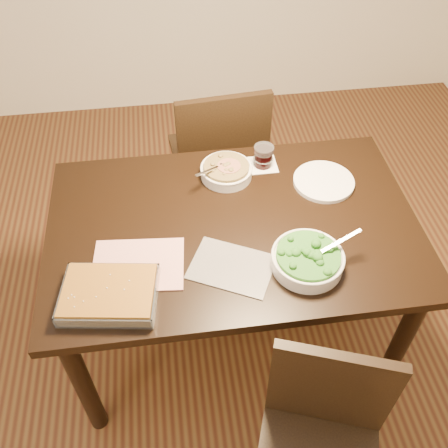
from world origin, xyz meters
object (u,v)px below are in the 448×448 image
at_px(chair_near, 321,439).
at_px(chair_far, 219,156).
at_px(baking_dish, 109,294).
at_px(dinner_plate, 324,182).
at_px(table, 233,240).
at_px(stew_bowl, 226,170).
at_px(wine_tumbler, 263,156).
at_px(broccoli_bowl, 308,259).

distance_m(chair_near, chair_far, 1.42).
bearing_deg(baking_dish, chair_far, 71.86).
bearing_deg(dinner_plate, table, -156.26).
xyz_separation_m(chair_near, chair_far, (-0.15, 1.42, 0.06)).
bearing_deg(stew_bowl, baking_dish, -129.81).
distance_m(baking_dish, chair_far, 1.12).
bearing_deg(baking_dish, wine_tumbler, 52.31).
bearing_deg(broccoli_bowl, stew_bowl, 112.76).
height_order(wine_tumbler, dinner_plate, wine_tumbler).
xyz_separation_m(table, stew_bowl, (0.01, 0.27, 0.13)).
height_order(table, stew_bowl, stew_bowl).
bearing_deg(table, chair_near, -75.82).
relative_size(broccoli_bowl, chair_far, 0.31).
distance_m(stew_bowl, wine_tumbler, 0.17).
bearing_deg(broccoli_bowl, table, 133.66).
bearing_deg(table, baking_dish, -147.91).
distance_m(table, chair_near, 0.77).
xyz_separation_m(baking_dish, chair_far, (0.49, 0.98, -0.26)).
relative_size(stew_bowl, chair_far, 0.23).
xyz_separation_m(table, chair_near, (0.18, -0.72, -0.19)).
height_order(table, baking_dish, baking_dish).
bearing_deg(wine_tumbler, table, -118.49).
bearing_deg(stew_bowl, table, -92.25).
relative_size(table, wine_tumbler, 15.15).
bearing_deg(wine_tumbler, baking_dish, -136.05).
relative_size(wine_tumbler, chair_far, 0.10).
height_order(table, chair_far, chair_far).
distance_m(stew_bowl, dinner_plate, 0.40).
bearing_deg(baking_dish, dinner_plate, 36.71).
bearing_deg(dinner_plate, wine_tumbler, 147.00).
bearing_deg(table, wine_tumbler, 61.51).
relative_size(baking_dish, chair_near, 0.41).
relative_size(broccoli_bowl, dinner_plate, 1.15).
height_order(stew_bowl, baking_dish, stew_bowl).
distance_m(wine_tumbler, dinner_plate, 0.27).
distance_m(broccoli_bowl, chair_near, 0.59).
xyz_separation_m(baking_dish, wine_tumbler, (0.63, 0.61, 0.02)).
height_order(dinner_plate, chair_far, chair_far).
bearing_deg(chair_far, broccoli_bowl, 96.37).
distance_m(stew_bowl, broccoli_bowl, 0.55).
xyz_separation_m(broccoli_bowl, baking_dish, (-0.68, -0.05, -0.01)).
height_order(stew_bowl, chair_far, chair_far).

